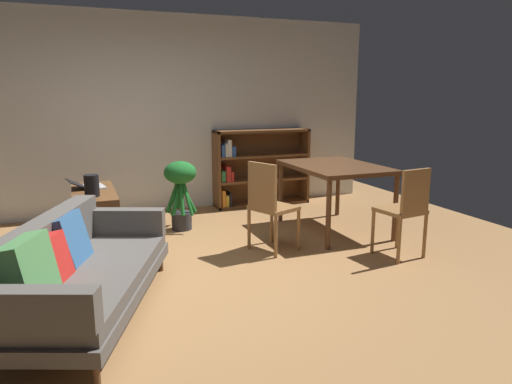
# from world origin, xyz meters

# --- Properties ---
(ground_plane) EXTENTS (8.16, 8.16, 0.00)m
(ground_plane) POSITION_xyz_m (0.00, 0.00, 0.00)
(ground_plane) COLOR #9E7042
(back_wall_panel) EXTENTS (6.80, 0.10, 2.70)m
(back_wall_panel) POSITION_xyz_m (0.00, 2.70, 1.35)
(back_wall_panel) COLOR silver
(back_wall_panel) RESTS_ON ground_plane
(fabric_couch) EXTENTS (1.48, 2.12, 0.77)m
(fabric_couch) POSITION_xyz_m (-0.96, -0.41, 0.37)
(fabric_couch) COLOR #56351E
(fabric_couch) RESTS_ON ground_plane
(media_console) EXTENTS (0.45, 1.15, 0.59)m
(media_console) POSITION_xyz_m (-0.73, 1.41, 0.30)
(media_console) COLOR brown
(media_console) RESTS_ON ground_plane
(open_laptop) EXTENTS (0.44, 0.39, 0.11)m
(open_laptop) POSITION_xyz_m (-0.77, 1.60, 0.62)
(open_laptop) COLOR silver
(open_laptop) RESTS_ON media_console
(desk_speaker) EXTENTS (0.15, 0.15, 0.23)m
(desk_speaker) POSITION_xyz_m (-0.75, 1.10, 0.71)
(desk_speaker) COLOR black
(desk_speaker) RESTS_ON media_console
(potted_floor_plant) EXTENTS (0.39, 0.49, 0.84)m
(potted_floor_plant) POSITION_xyz_m (0.28, 1.58, 0.55)
(potted_floor_plant) COLOR #333338
(potted_floor_plant) RESTS_ON ground_plane
(dining_table) EXTENTS (0.95, 1.34, 0.81)m
(dining_table) POSITION_xyz_m (1.99, 0.88, 0.73)
(dining_table) COLOR #56351E
(dining_table) RESTS_ON ground_plane
(dining_chair_near) EXTENTS (0.45, 0.45, 0.92)m
(dining_chair_near) POSITION_xyz_m (2.15, -0.24, 0.53)
(dining_chair_near) COLOR olive
(dining_chair_near) RESTS_ON ground_plane
(dining_chair_far) EXTENTS (0.52, 0.54, 0.95)m
(dining_chair_far) POSITION_xyz_m (0.96, 0.44, 0.53)
(dining_chair_far) COLOR olive
(dining_chair_far) RESTS_ON ground_plane
(bookshelf) EXTENTS (1.43, 0.33, 1.12)m
(bookshelf) POSITION_xyz_m (1.61, 2.52, 0.56)
(bookshelf) COLOR brown
(bookshelf) RESTS_ON ground_plane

